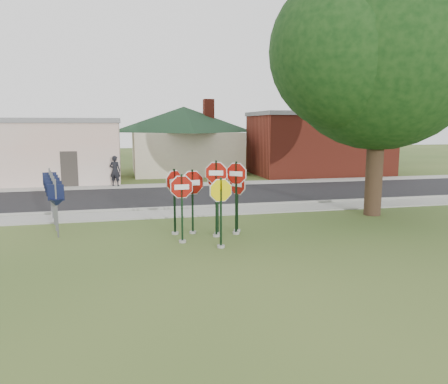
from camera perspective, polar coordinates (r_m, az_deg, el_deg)
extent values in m
plane|color=#304A1C|center=(13.68, -0.92, -7.35)|extent=(120.00, 120.00, 0.00)
cube|color=gray|center=(18.93, -4.38, -2.71)|extent=(60.00, 1.60, 0.06)
cube|color=black|center=(23.32, -6.03, -0.57)|extent=(60.00, 7.00, 0.04)
cube|color=gray|center=(27.55, -7.12, 0.87)|extent=(60.00, 1.60, 0.06)
cube|color=gray|center=(19.90, -4.82, -2.04)|extent=(60.00, 0.20, 0.14)
cylinder|color=gray|center=(15.04, -1.01, -5.69)|extent=(0.24, 0.24, 0.08)
cube|color=black|center=(14.77, -1.02, -0.92)|extent=(0.07, 0.07, 2.62)
cylinder|color=white|center=(14.65, -1.03, 2.51)|extent=(1.00, 0.32, 1.04)
cylinder|color=maroon|center=(14.65, -1.03, 2.51)|extent=(0.92, 0.31, 0.96)
cube|color=white|center=(14.65, -1.03, 2.51)|extent=(0.46, 0.15, 0.17)
cylinder|color=gray|center=(13.73, -0.41, -7.11)|extent=(0.24, 0.24, 0.08)
cube|color=black|center=(13.48, -0.42, -2.75)|extent=(0.07, 0.06, 2.21)
cylinder|color=white|center=(13.36, -0.42, 0.21)|extent=(0.99, 0.13, 1.00)
cylinder|color=#DAC304|center=(13.36, -0.42, 0.21)|extent=(0.92, 0.13, 0.92)
cylinder|color=gray|center=(14.37, -5.45, -6.43)|extent=(0.24, 0.24, 0.08)
cube|color=black|center=(14.12, -5.51, -2.19)|extent=(0.06, 0.05, 2.24)
cylinder|color=white|center=(14.00, -5.56, 0.67)|extent=(1.02, 0.03, 1.02)
cylinder|color=maroon|center=(14.00, -5.56, 0.67)|extent=(0.95, 0.04, 0.95)
cube|color=white|center=(14.00, -5.56, 0.67)|extent=(0.47, 0.02, 0.16)
cylinder|color=gray|center=(15.38, 1.58, -5.36)|extent=(0.24, 0.24, 0.08)
cube|color=black|center=(15.13, 1.60, -0.82)|extent=(0.08, 0.08, 2.55)
cylinder|color=white|center=(15.01, 1.61, 2.42)|extent=(0.83, 0.65, 1.04)
cylinder|color=maroon|center=(15.01, 1.61, 2.42)|extent=(0.77, 0.61, 0.96)
cube|color=white|center=(15.01, 1.61, 2.42)|extent=(0.38, 0.30, 0.17)
cylinder|color=gray|center=(15.31, -0.81, -5.43)|extent=(0.24, 0.24, 0.08)
cube|color=black|center=(15.07, -0.82, -1.19)|extent=(0.07, 0.06, 2.38)
cylinder|color=white|center=(14.96, -0.83, 1.73)|extent=(1.03, 0.15, 1.03)
cylinder|color=maroon|center=(14.96, -0.83, 1.73)|extent=(0.95, 0.14, 0.96)
cube|color=white|center=(14.96, -0.83, 1.73)|extent=(0.47, 0.07, 0.16)
cylinder|color=gray|center=(15.50, -4.09, -5.27)|extent=(0.24, 0.24, 0.08)
cube|color=black|center=(15.28, -4.14, -1.28)|extent=(0.07, 0.06, 2.27)
cylinder|color=white|center=(15.17, -4.16, 1.21)|extent=(1.14, 0.28, 1.17)
cylinder|color=maroon|center=(15.17, -4.16, 1.21)|extent=(1.06, 0.27, 1.08)
cube|color=white|center=(15.17, -4.16, 1.21)|extent=(0.53, 0.13, 0.19)
cylinder|color=gray|center=(15.72, 1.72, -5.06)|extent=(0.24, 0.24, 0.08)
cube|color=black|center=(15.50, 1.73, -1.36)|extent=(0.07, 0.08, 2.14)
cylinder|color=white|center=(15.40, 1.75, 1.02)|extent=(0.55, 0.90, 1.04)
cylinder|color=maroon|center=(15.40, 1.75, 1.02)|extent=(0.51, 0.84, 0.97)
cube|color=white|center=(15.40, 1.75, 1.02)|extent=(0.26, 0.42, 0.17)
cylinder|color=gray|center=(15.46, -6.40, -5.34)|extent=(0.24, 0.24, 0.08)
cube|color=black|center=(15.23, -6.47, -1.29)|extent=(0.08, 0.08, 2.30)
cylinder|color=white|center=(15.12, -6.52, 1.44)|extent=(0.83, 0.64, 1.03)
cylinder|color=maroon|center=(15.12, -6.52, 1.44)|extent=(0.77, 0.60, 0.96)
cube|color=white|center=(15.12, -6.52, 1.44)|extent=(0.38, 0.30, 0.16)
cube|color=#59595E|center=(15.77, -21.00, -2.03)|extent=(0.05, 0.05, 2.00)
cube|color=black|center=(15.68, -21.11, -0.06)|extent=(0.55, 0.13, 0.55)
cone|color=black|center=(15.74, -21.04, -1.32)|extent=(0.65, 0.65, 0.25)
cube|color=#59595E|center=(16.78, -21.21, -1.42)|extent=(0.05, 0.05, 2.00)
cube|color=black|center=(16.69, -21.32, 0.44)|extent=(0.55, 0.09, 0.55)
cone|color=black|center=(16.74, -21.25, -0.75)|extent=(0.62, 0.62, 0.25)
cube|color=#59595E|center=(17.78, -21.40, -0.88)|extent=(0.05, 0.05, 2.00)
cube|color=black|center=(17.70, -21.50, 0.87)|extent=(0.55, 0.05, 0.55)
cone|color=black|center=(17.75, -21.43, -0.24)|extent=(0.58, 0.58, 0.25)
cube|color=#59595E|center=(18.79, -21.56, -0.40)|extent=(0.05, 0.05, 2.00)
cube|color=black|center=(18.71, -21.66, 1.26)|extent=(0.55, 0.05, 0.55)
cone|color=black|center=(18.76, -21.60, 0.21)|extent=(0.58, 0.58, 0.25)
cube|color=#59595E|center=(19.80, -21.71, 0.04)|extent=(0.05, 0.05, 2.00)
cube|color=black|center=(19.72, -21.80, 1.61)|extent=(0.55, 0.09, 0.55)
cone|color=black|center=(19.77, -21.74, 0.61)|extent=(0.62, 0.62, 0.25)
cube|color=beige|center=(31.54, -24.46, 4.75)|extent=(12.00, 6.00, 4.00)
cube|color=slate|center=(31.48, -24.70, 8.47)|extent=(12.20, 6.20, 0.30)
cube|color=#332D28|center=(28.19, -19.55, 2.80)|extent=(1.00, 0.10, 2.20)
cube|color=#B5A690|center=(35.24, -5.20, 5.20)|extent=(8.00, 8.00, 3.20)
pyramid|color=black|center=(35.20, -5.29, 11.06)|extent=(11.60, 11.60, 2.00)
cube|color=maroon|center=(35.51, -2.03, 10.75)|extent=(0.80, 0.80, 1.60)
cube|color=maroon|center=(34.67, 12.30, 6.05)|extent=(10.00, 6.00, 4.50)
cube|color=slate|center=(34.65, 12.43, 9.93)|extent=(10.20, 6.20, 0.30)
cube|color=white|center=(31.14, 11.28, 6.43)|extent=(2.00, 0.08, 0.90)
cylinder|color=#312116|center=(19.32, 19.15, 4.99)|extent=(0.70, 0.70, 5.36)
sphere|color=black|center=(19.53, 19.80, 17.42)|extent=(8.28, 8.28, 8.28)
cylinder|color=#312116|center=(46.09, 19.66, 6.07)|extent=(0.50, 0.50, 4.00)
sphere|color=black|center=(46.09, 19.89, 10.54)|extent=(5.60, 5.60, 5.60)
imported|color=black|center=(27.58, -14.04, 2.70)|extent=(0.80, 0.68, 1.87)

